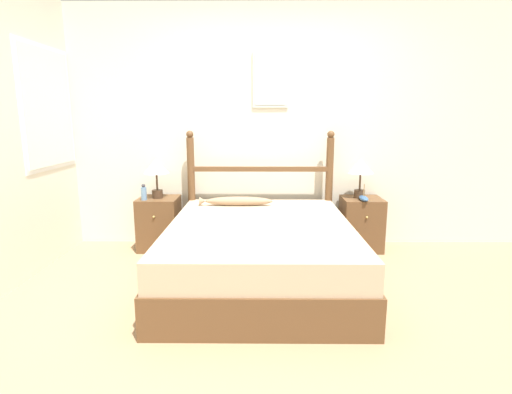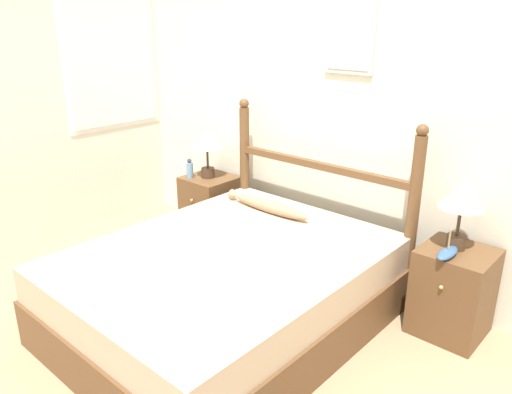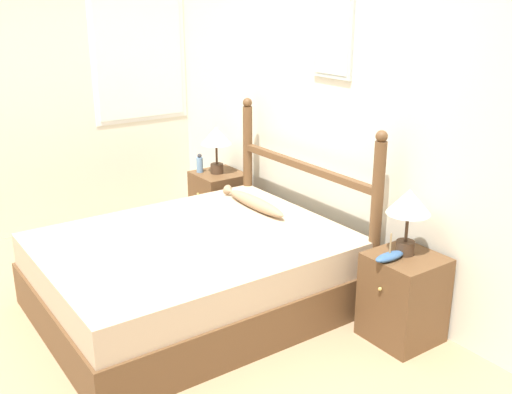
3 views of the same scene
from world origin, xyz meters
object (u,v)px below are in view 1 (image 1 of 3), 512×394
object	(u,v)px
model_boat	(364,198)
fish_pillow	(237,201)
table_lamp_left	(156,169)
table_lamp_right	(361,169)
bottle	(144,193)
nightstand_right	(361,224)
bed	(260,252)
nightstand_left	(160,223)

from	to	relation	value
model_boat	fish_pillow	xyz separation A→B (m)	(-1.29, -0.08, -0.02)
table_lamp_left	table_lamp_right	world-z (taller)	same
bottle	fish_pillow	xyz separation A→B (m)	(0.96, -0.08, -0.07)
bottle	model_boat	world-z (taller)	model_boat
nightstand_right	model_boat	size ratio (longest dim) A/B	2.53
nightstand_right	fish_pillow	distance (m)	1.36
bed	nightstand_right	world-z (taller)	nightstand_right
table_lamp_right	fish_pillow	bearing A→B (deg)	-170.31
bed	nightstand_right	xyz separation A→B (m)	(1.08, 0.87, 0.02)
nightstand_right	bottle	bearing A→B (deg)	-176.95
table_lamp_right	model_boat	world-z (taller)	table_lamp_right
model_boat	fish_pillow	world-z (taller)	model_boat
nightstand_left	model_boat	xyz separation A→B (m)	(2.13, -0.13, 0.30)
table_lamp_left	model_boat	world-z (taller)	table_lamp_left
table_lamp_left	model_boat	distance (m)	2.16
bed	bottle	bearing A→B (deg)	147.91
bed	table_lamp_left	xyz separation A→B (m)	(-1.08, 0.85, 0.61)
bed	model_boat	xyz separation A→B (m)	(1.06, 0.74, 0.32)
nightstand_right	nightstand_left	bearing A→B (deg)	180.00
nightstand_right	table_lamp_right	size ratio (longest dim) A/B	1.34
bed	nightstand_right	distance (m)	1.38
bed	fish_pillow	bearing A→B (deg)	109.52
nightstand_left	model_boat	bearing A→B (deg)	-3.45
table_lamp_right	model_boat	size ratio (longest dim) A/B	1.88
table_lamp_left	fish_pillow	distance (m)	0.92
fish_pillow	nightstand_left	bearing A→B (deg)	166.30
nightstand_left	bed	bearing A→B (deg)	-38.88
table_lamp_left	table_lamp_right	xyz separation A→B (m)	(2.13, 0.03, 0.00)
bed	fish_pillow	distance (m)	0.77
nightstand_right	model_boat	distance (m)	0.33
nightstand_left	nightstand_right	xyz separation A→B (m)	(2.15, 0.00, 0.00)
nightstand_right	table_lamp_right	distance (m)	0.59
bed	table_lamp_right	xyz separation A→B (m)	(1.05, 0.88, 0.61)
bed	table_lamp_right	distance (m)	1.50
bottle	table_lamp_right	bearing A→B (deg)	3.44
bottle	fish_pillow	world-z (taller)	bottle
nightstand_left	table_lamp_left	size ratio (longest dim) A/B	1.34
nightstand_right	fish_pillow	xyz separation A→B (m)	(-1.31, -0.21, 0.29)
bed	table_lamp_left	distance (m)	1.51
bottle	model_boat	distance (m)	2.25
bottle	nightstand_left	bearing A→B (deg)	46.46
nightstand_right	table_lamp_left	distance (m)	2.24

